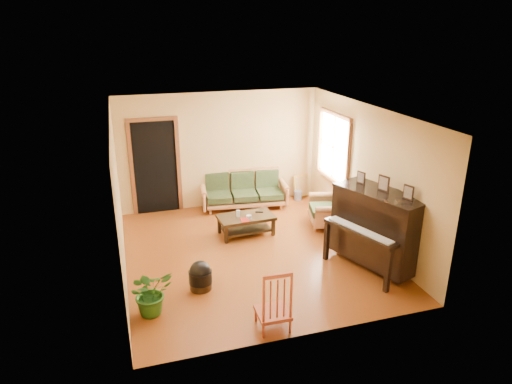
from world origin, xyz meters
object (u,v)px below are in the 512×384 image
object	(u,v)px
armchair	(328,206)
piano	(377,230)
potted_plant	(151,292)
ceramic_crock	(298,195)
coffee_table	(246,225)
sofa	(244,190)
red_chair	(273,298)
footstool	(201,279)

from	to	relation	value
armchair	piano	bearing A→B (deg)	-74.05
piano	potted_plant	bearing A→B (deg)	164.47
ceramic_crock	coffee_table	bearing A→B (deg)	-139.11
sofa	potted_plant	xyz separation A→B (m)	(-2.37, -3.53, -0.07)
armchair	potted_plant	size ratio (longest dim) A/B	1.24
armchair	piano	world-z (taller)	piano
sofa	red_chair	world-z (taller)	red_chair
footstool	potted_plant	distance (m)	0.92
footstool	potted_plant	size ratio (longest dim) A/B	0.54
red_chair	armchair	bearing A→B (deg)	54.41
piano	footstool	xyz separation A→B (m)	(-3.03, 0.14, -0.51)
piano	red_chair	world-z (taller)	piano
coffee_table	red_chair	size ratio (longest dim) A/B	1.16
sofa	footstool	distance (m)	3.48
sofa	armchair	bearing A→B (deg)	-39.00
sofa	footstool	size ratio (longest dim) A/B	5.16
armchair	footstool	xyz separation A→B (m)	(-2.97, -1.66, -0.25)
coffee_table	armchair	size ratio (longest dim) A/B	1.27
potted_plant	footstool	bearing A→B (deg)	28.91
footstool	potted_plant	xyz separation A→B (m)	(-0.79, -0.44, 0.17)
red_chair	ceramic_crock	size ratio (longest dim) A/B	4.19
sofa	piano	xyz separation A→B (m)	(1.45, -3.23, 0.27)
footstool	piano	bearing A→B (deg)	-2.71
sofa	potted_plant	bearing A→B (deg)	-117.26
sofa	footstool	xyz separation A→B (m)	(-1.58, -3.09, -0.24)
sofa	coffee_table	world-z (taller)	sofa
coffee_table	red_chair	xyz separation A→B (m)	(-0.46, -2.98, 0.27)
piano	red_chair	bearing A→B (deg)	-173.47
sofa	red_chair	bearing A→B (deg)	-93.79
sofa	red_chair	size ratio (longest dim) A/B	2.05
piano	ceramic_crock	bearing A→B (deg)	71.57
armchair	piano	size ratio (longest dim) A/B	0.56
armchair	ceramic_crock	size ratio (longest dim) A/B	3.84
ceramic_crock	footstool	bearing A→B (deg)	-132.67
armchair	ceramic_crock	xyz separation A→B (m)	(-0.04, 1.52, -0.32)
sofa	armchair	size ratio (longest dim) A/B	2.24
armchair	red_chair	world-z (taller)	red_chair
armchair	ceramic_crock	bearing A→B (deg)	105.75
ceramic_crock	potted_plant	distance (m)	5.21
sofa	piano	size ratio (longest dim) A/B	1.24
armchair	footstool	bearing A→B (deg)	-136.46
red_chair	ceramic_crock	world-z (taller)	red_chair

